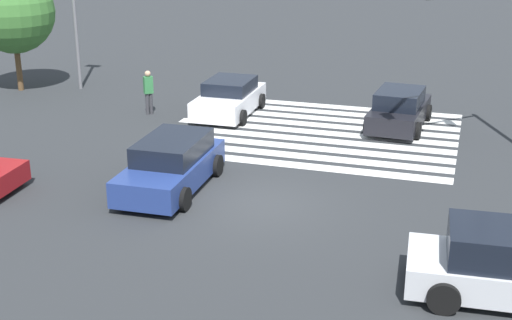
{
  "coord_description": "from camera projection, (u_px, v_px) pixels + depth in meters",
  "views": [
    {
      "loc": [
        -5.62,
        18.17,
        8.09
      ],
      "look_at": [
        0.0,
        0.0,
        1.32
      ],
      "focal_mm": 50.0,
      "sensor_mm": 36.0,
      "label": 1
    }
  ],
  "objects": [
    {
      "name": "ground_plane",
      "position": [
        256.0,
        203.0,
        20.63
      ],
      "size": [
        142.82,
        142.82,
        0.0
      ],
      "primitive_type": "plane",
      "color": "#2B2D30"
    },
    {
      "name": "traffic_signal_mast",
      "position": [
        501.0,
        14.0,
        22.94
      ],
      "size": [
        3.75,
        3.75,
        6.61
      ],
      "rotation": [
        0.0,
        0.0,
        0.79
      ],
      "color": "#47474C",
      "rests_on": "ground_plane"
    },
    {
      "name": "pedestrian",
      "position": [
        148.0,
        90.0,
        29.14
      ],
      "size": [
        0.41,
        0.41,
        1.83
      ],
      "rotation": [
        0.0,
        0.0,
        2.31
      ],
      "color": "#38383D",
      "rests_on": "ground_plane"
    },
    {
      "name": "car_0",
      "position": [
        506.0,
        266.0,
        15.4
      ],
      "size": [
        4.4,
        2.43,
        1.63
      ],
      "rotation": [
        0.0,
        0.0,
        3.21
      ],
      "color": "silver",
      "rests_on": "ground_plane"
    },
    {
      "name": "car_5",
      "position": [
        399.0,
        110.0,
        27.5
      ],
      "size": [
        2.3,
        4.37,
        1.5
      ],
      "rotation": [
        0.0,
        0.0,
        -1.64
      ],
      "color": "black",
      "rests_on": "ground_plane"
    },
    {
      "name": "crosswalk_markings",
      "position": [
        312.0,
        132.0,
        27.16
      ],
      "size": [
        10.8,
        8.2,
        0.01
      ],
      "rotation": [
        0.0,
        0.0,
        1.57
      ],
      "color": "silver",
      "rests_on": "ground_plane"
    },
    {
      "name": "tree_corner_a",
      "position": [
        12.0,
        12.0,
        32.14
      ],
      "size": [
        3.77,
        3.77,
        5.52
      ],
      "color": "brown",
      "rests_on": "ground_plane"
    },
    {
      "name": "car_2",
      "position": [
        229.0,
        98.0,
        29.24
      ],
      "size": [
        2.25,
        4.32,
        1.45
      ],
      "rotation": [
        0.0,
        0.0,
        1.58
      ],
      "color": "silver",
      "rests_on": "ground_plane"
    },
    {
      "name": "car_4",
      "position": [
        171.0,
        165.0,
        21.49
      ],
      "size": [
        2.26,
        4.68,
        1.56
      ],
      "rotation": [
        0.0,
        0.0,
        1.6
      ],
      "color": "navy",
      "rests_on": "ground_plane"
    }
  ]
}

